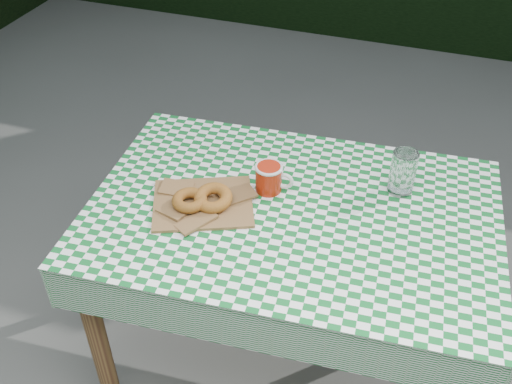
% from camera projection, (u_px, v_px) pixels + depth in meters
% --- Properties ---
extents(ground, '(60.00, 60.00, 0.00)m').
position_uv_depth(ground, '(267.00, 356.00, 2.23)').
color(ground, '#585853').
rests_on(ground, ground).
extents(table, '(1.23, 0.87, 0.75)m').
position_uv_depth(table, '(288.00, 296.00, 1.97)').
color(table, '#522E1C').
rests_on(table, ground).
extents(tablecloth, '(1.25, 0.89, 0.01)m').
position_uv_depth(tablecloth, '(292.00, 211.00, 1.73)').
color(tablecloth, '#0E5D24').
rests_on(tablecloth, table).
extents(paper_bag, '(0.36, 0.33, 0.02)m').
position_uv_depth(paper_bag, '(203.00, 202.00, 1.74)').
color(paper_bag, brown).
rests_on(paper_bag, tablecloth).
extents(bagel_front, '(0.11, 0.11, 0.03)m').
position_uv_depth(bagel_front, '(190.00, 200.00, 1.71)').
color(bagel_front, brown).
rests_on(bagel_front, paper_bag).
extents(bagel_back, '(0.12, 0.12, 0.04)m').
position_uv_depth(bagel_back, '(213.00, 198.00, 1.72)').
color(bagel_back, '#95661E').
rests_on(bagel_back, paper_bag).
extents(coffee_mug, '(0.17, 0.17, 0.09)m').
position_uv_depth(coffee_mug, '(269.00, 178.00, 1.77)').
color(coffee_mug, '#9D1E0A').
rests_on(coffee_mug, tablecloth).
extents(drinking_glass, '(0.09, 0.09, 0.14)m').
position_uv_depth(drinking_glass, '(403.00, 172.00, 1.76)').
color(drinking_glass, white).
rests_on(drinking_glass, tablecloth).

